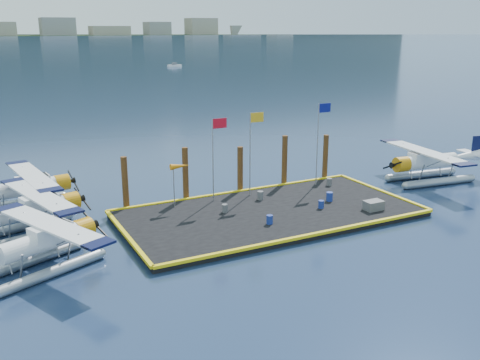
# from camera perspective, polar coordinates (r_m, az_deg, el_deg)

# --- Properties ---
(ground) EXTENTS (4000.00, 4000.00, 0.00)m
(ground) POSITION_cam_1_polar(r_m,az_deg,el_deg) (36.97, 3.15, -3.90)
(ground) COLOR navy
(ground) RESTS_ON ground
(dock) EXTENTS (20.00, 10.00, 0.40)m
(dock) POSITION_cam_1_polar(r_m,az_deg,el_deg) (36.90, 3.15, -3.60)
(dock) COLOR black
(dock) RESTS_ON ground
(dock_bumpers) EXTENTS (20.25, 10.25, 0.18)m
(dock_bumpers) POSITION_cam_1_polar(r_m,az_deg,el_deg) (36.81, 3.16, -3.18)
(dock_bumpers) COLOR yellow
(dock_bumpers) RESTS_ON dock
(far_backdrop) EXTENTS (3050.00, 2050.00, 810.00)m
(far_backdrop) POSITION_cam_1_polar(r_m,az_deg,el_deg) (1786.17, -19.48, 15.00)
(far_backdrop) COLOR black
(far_backdrop) RESTS_ON ground
(seaplane_a) EXTENTS (8.72, 9.17, 3.35)m
(seaplane_a) POSITION_cam_1_polar(r_m,az_deg,el_deg) (30.44, -20.06, -6.41)
(seaplane_a) COLOR #92999F
(seaplane_a) RESTS_ON ground
(seaplane_b) EXTENTS (8.84, 9.53, 3.39)m
(seaplane_b) POSITION_cam_1_polar(r_m,az_deg,el_deg) (35.75, -21.09, -3.18)
(seaplane_b) COLOR #92999F
(seaplane_b) RESTS_ON ground
(seaplane_c) EXTENTS (8.78, 9.66, 3.41)m
(seaplane_c) POSITION_cam_1_polar(r_m,az_deg,el_deg) (40.55, -21.69, -1.02)
(seaplane_c) COLOR #92999F
(seaplane_c) RESTS_ON ground
(seaplane_d) EXTENTS (9.33, 10.29, 3.64)m
(seaplane_d) POSITION_cam_1_polar(r_m,az_deg,el_deg) (47.21, 19.34, 1.63)
(seaplane_d) COLOR #92999F
(seaplane_d) RESTS_ON ground
(drum_0) EXTENTS (0.40, 0.40, 0.57)m
(drum_0) POSITION_cam_1_polar(r_m,az_deg,el_deg) (36.44, -1.62, -3.03)
(drum_0) COLOR #505055
(drum_0) RESTS_ON dock
(drum_1) EXTENTS (0.39, 0.39, 0.55)m
(drum_1) POSITION_cam_1_polar(r_m,az_deg,el_deg) (37.69, 8.64, -2.58)
(drum_1) COLOR navy
(drum_1) RESTS_ON dock
(drum_2) EXTENTS (0.47, 0.47, 0.66)m
(drum_2) POSITION_cam_1_polar(r_m,az_deg,el_deg) (39.30, 9.53, -1.76)
(drum_2) COLOR navy
(drum_2) RESTS_ON dock
(drum_3) EXTENTS (0.41, 0.41, 0.58)m
(drum_3) POSITION_cam_1_polar(r_m,az_deg,el_deg) (34.37, 3.18, -4.24)
(drum_3) COLOR navy
(drum_3) RESTS_ON dock
(drum_4) EXTENTS (0.42, 0.42, 0.58)m
(drum_4) POSITION_cam_1_polar(r_m,az_deg,el_deg) (43.17, 9.49, -0.19)
(drum_4) COLOR #505055
(drum_4) RESTS_ON dock
(drum_5) EXTENTS (0.45, 0.45, 0.63)m
(drum_5) POSITION_cam_1_polar(r_m,az_deg,el_deg) (39.11, 2.18, -1.66)
(drum_5) COLOR #505055
(drum_5) RESTS_ON dock
(crate) EXTENTS (1.29, 0.86, 0.65)m
(crate) POSITION_cam_1_polar(r_m,az_deg,el_deg) (38.05, 14.06, -2.63)
(crate) COLOR #505055
(crate) RESTS_ON dock
(flagpole_red) EXTENTS (1.14, 0.08, 6.00)m
(flagpole_red) POSITION_cam_1_polar(r_m,az_deg,el_deg) (37.98, -2.64, 3.56)
(flagpole_red) COLOR gray
(flagpole_red) RESTS_ON dock
(flagpole_yellow) EXTENTS (1.14, 0.08, 6.20)m
(flagpole_yellow) POSITION_cam_1_polar(r_m,az_deg,el_deg) (39.26, 1.35, 4.16)
(flagpole_yellow) COLOR gray
(flagpole_yellow) RESTS_ON dock
(flagpole_blue) EXTENTS (1.14, 0.08, 6.50)m
(flagpole_blue) POSITION_cam_1_polar(r_m,az_deg,el_deg) (42.36, 8.53, 5.10)
(flagpole_blue) COLOR gray
(flagpole_blue) RESTS_ON dock
(windsock) EXTENTS (1.40, 0.44, 3.12)m
(windsock) POSITION_cam_1_polar(r_m,az_deg,el_deg) (37.24, -6.45, 1.37)
(windsock) COLOR gray
(windsock) RESTS_ON dock
(piling_0) EXTENTS (0.44, 0.44, 4.00)m
(piling_0) POSITION_cam_1_polar(r_m,az_deg,el_deg) (38.03, -12.15, -0.50)
(piling_0) COLOR #402212
(piling_0) RESTS_ON ground
(piling_1) EXTENTS (0.44, 0.44, 4.20)m
(piling_1) POSITION_cam_1_polar(r_m,az_deg,el_deg) (39.33, -5.83, 0.48)
(piling_1) COLOR #402212
(piling_1) RESTS_ON ground
(piling_2) EXTENTS (0.44, 0.44, 3.80)m
(piling_2) POSITION_cam_1_polar(r_m,az_deg,el_deg) (41.15, 0.02, 0.98)
(piling_2) COLOR #402212
(piling_2) RESTS_ON ground
(piling_3) EXTENTS (0.44, 0.44, 4.30)m
(piling_3) POSITION_cam_1_polar(r_m,az_deg,el_deg) (43.00, 4.77, 1.92)
(piling_3) COLOR #402212
(piling_3) RESTS_ON ground
(piling_4) EXTENTS (0.44, 0.44, 4.00)m
(piling_4) POSITION_cam_1_polar(r_m,az_deg,el_deg) (45.22, 9.08, 2.28)
(piling_4) COLOR #402212
(piling_4) RESTS_ON ground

